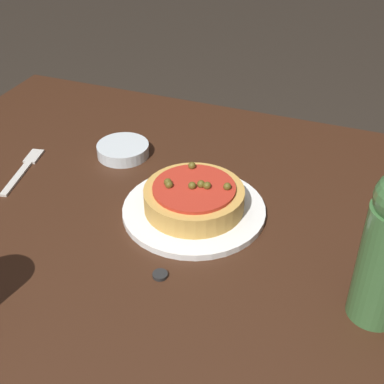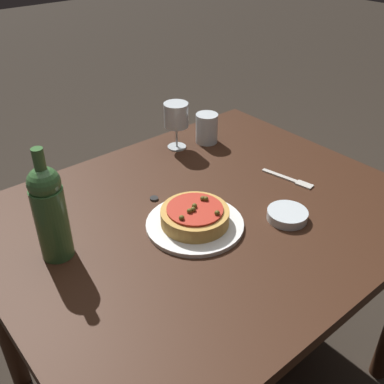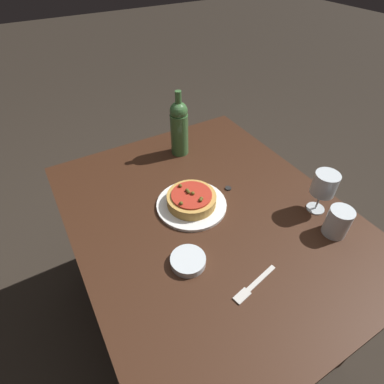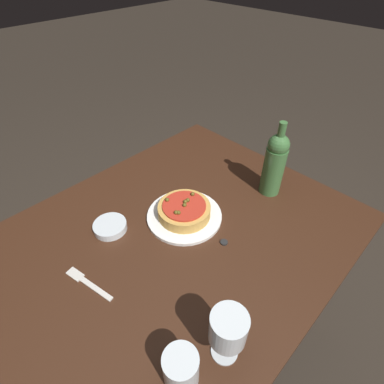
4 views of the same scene
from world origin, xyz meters
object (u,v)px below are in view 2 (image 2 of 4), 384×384
(bottle_cap, at_px, (154,198))
(pizza, at_px, (195,216))
(side_bowl, at_px, (287,215))
(dinner_plate, at_px, (195,224))
(fork, at_px, (290,180))
(dining_table, at_px, (204,239))
(wine_glass, at_px, (176,116))
(water_cup, at_px, (207,128))
(wine_bottle, at_px, (50,211))

(bottle_cap, bearing_deg, pizza, 92.96)
(side_bowl, bearing_deg, pizza, -32.44)
(dinner_plate, height_order, fork, dinner_plate)
(dining_table, relative_size, side_bowl, 10.49)
(pizza, relative_size, fork, 1.05)
(wine_glass, relative_size, fork, 0.95)
(fork, bearing_deg, dining_table, -110.16)
(fork, bearing_deg, water_cup, 172.12)
(dinner_plate, xyz_separation_m, wine_bottle, (0.32, -0.13, 0.12))
(wine_glass, distance_m, fork, 0.43)
(dining_table, relative_size, fork, 6.74)
(side_bowl, bearing_deg, dinner_plate, -32.46)
(dinner_plate, height_order, wine_glass, wine_glass)
(dinner_plate, distance_m, side_bowl, 0.25)
(pizza, xyz_separation_m, fork, (-0.37, 0.01, -0.03))
(dining_table, distance_m, wine_glass, 0.44)
(dinner_plate, bearing_deg, fork, 178.21)
(dinner_plate, distance_m, pizza, 0.03)
(water_cup, bearing_deg, bottle_cap, 26.53)
(fork, bearing_deg, bottle_cap, -127.16)
(dining_table, relative_size, water_cup, 11.03)
(wine_bottle, bearing_deg, water_cup, -161.74)
(water_cup, distance_m, side_bowl, 0.50)
(wine_bottle, relative_size, bottle_cap, 11.92)
(wine_bottle, bearing_deg, side_bowl, 153.99)
(pizza, height_order, wine_glass, wine_glass)
(fork, bearing_deg, dinner_plate, -103.37)
(wine_glass, bearing_deg, side_bowl, 86.71)
(bottle_cap, bearing_deg, water_cup, -153.47)
(wine_glass, bearing_deg, dining_table, 63.18)
(dining_table, height_order, wine_glass, wine_glass)
(wine_glass, relative_size, wine_bottle, 0.56)
(wine_bottle, distance_m, side_bowl, 0.60)
(side_bowl, bearing_deg, wine_glass, -93.29)
(dining_table, relative_size, pizza, 6.39)
(dinner_plate, bearing_deg, wine_glass, -122.21)
(dining_table, relative_size, wine_glass, 7.08)
(dining_table, height_order, bottle_cap, bottle_cap)
(dinner_plate, relative_size, fork, 1.52)
(water_cup, bearing_deg, pizza, 45.04)
(pizza, xyz_separation_m, wine_bottle, (0.32, -0.13, 0.09))
(bottle_cap, bearing_deg, wine_glass, -139.76)
(wine_glass, bearing_deg, dinner_plate, 57.79)
(pizza, distance_m, wine_glass, 0.46)
(pizza, distance_m, water_cup, 0.49)
(pizza, distance_m, fork, 0.37)
(wine_bottle, distance_m, fork, 0.72)
(water_cup, bearing_deg, wine_bottle, 18.26)
(dinner_plate, relative_size, wine_bottle, 0.90)
(wine_glass, height_order, wine_bottle, wine_bottle)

